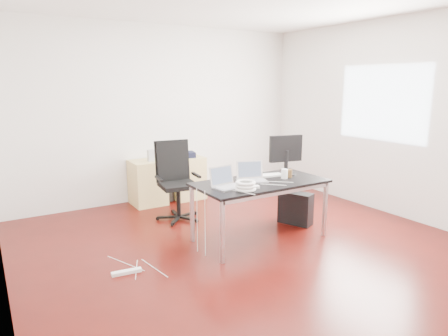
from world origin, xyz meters
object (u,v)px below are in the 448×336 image
filing_cabinet_left (148,183)px  filing_cabinet_right (187,177)px  desk (260,186)px  pc_tower (296,208)px  office_chair (176,177)px

filing_cabinet_left → filing_cabinet_right: 0.69m
desk → filing_cabinet_right: bearing=89.0°
desk → pc_tower: desk is taller
filing_cabinet_left → filing_cabinet_right: size_ratio=1.00×
desk → filing_cabinet_right: desk is taller
office_chair → filing_cabinet_right: 1.05m
office_chair → pc_tower: size_ratio=2.40×
desk → filing_cabinet_left: desk is taller
office_chair → filing_cabinet_right: size_ratio=1.54×
office_chair → filing_cabinet_left: office_chair is taller
filing_cabinet_right → desk: bearing=-91.0°
filing_cabinet_left → filing_cabinet_right: (0.69, 0.00, 0.00)m
filing_cabinet_left → pc_tower: bearing=-53.9°
filing_cabinet_right → pc_tower: filing_cabinet_right is taller
filing_cabinet_left → pc_tower: 2.37m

